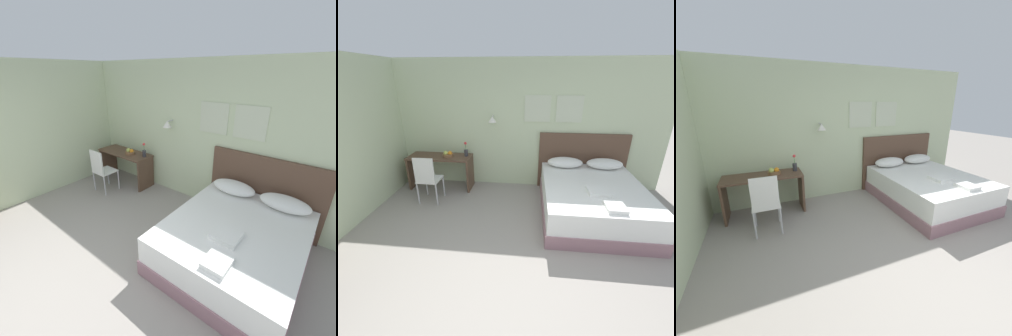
# 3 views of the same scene
# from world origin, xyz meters

# --- Properties ---
(ground_plane) EXTENTS (24.00, 24.00, 0.00)m
(ground_plane) POSITION_xyz_m (0.00, 0.00, 0.00)
(ground_plane) COLOR gray
(wall_back) EXTENTS (5.99, 0.31, 2.65)m
(wall_back) POSITION_xyz_m (0.01, 2.99, 1.33)
(wall_back) COLOR beige
(wall_back) RESTS_ON ground_plane
(bed) EXTENTS (1.70, 2.03, 0.58)m
(bed) POSITION_xyz_m (1.34, 1.89, 0.29)
(bed) COLOR gray
(bed) RESTS_ON ground_plane
(headboard) EXTENTS (1.82, 0.06, 1.22)m
(headboard) POSITION_xyz_m (1.34, 2.94, 0.61)
(headboard) COLOR brown
(headboard) RESTS_ON ground_plane
(pillow_left) EXTENTS (0.70, 0.37, 0.20)m
(pillow_left) POSITION_xyz_m (0.95, 2.67, 0.68)
(pillow_left) COLOR white
(pillow_left) RESTS_ON bed
(pillow_right) EXTENTS (0.70, 0.37, 0.20)m
(pillow_right) POSITION_xyz_m (1.73, 2.67, 0.68)
(pillow_right) COLOR white
(pillow_right) RESTS_ON bed
(folded_towel_near_foot) EXTENTS (0.34, 0.33, 0.06)m
(folded_towel_near_foot) POSITION_xyz_m (1.34, 1.59, 0.61)
(folded_towel_near_foot) COLOR white
(folded_towel_near_foot) RESTS_ON bed
(folded_towel_mid_bed) EXTENTS (0.26, 0.31, 0.06)m
(folded_towel_mid_bed) POSITION_xyz_m (1.45, 1.14, 0.61)
(folded_towel_mid_bed) COLOR white
(folded_towel_mid_bed) RESTS_ON bed
(desk) EXTENTS (1.33, 0.52, 0.73)m
(desk) POSITION_xyz_m (-1.68, 2.65, 0.52)
(desk) COLOR brown
(desk) RESTS_ON ground_plane
(desk_chair) EXTENTS (0.41, 0.41, 0.95)m
(desk_chair) POSITION_xyz_m (-1.68, 1.97, 0.55)
(desk_chair) COLOR white
(desk_chair) RESTS_ON ground_plane
(fruit_bowl) EXTENTS (0.22, 0.22, 0.13)m
(fruit_bowl) POSITION_xyz_m (-1.49, 2.63, 0.77)
(fruit_bowl) COLOR brown
(fruit_bowl) RESTS_ON desk
(flower_vase) EXTENTS (0.08, 0.08, 0.31)m
(flower_vase) POSITION_xyz_m (-1.11, 2.71, 0.83)
(flower_vase) COLOR #333338
(flower_vase) RESTS_ON desk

